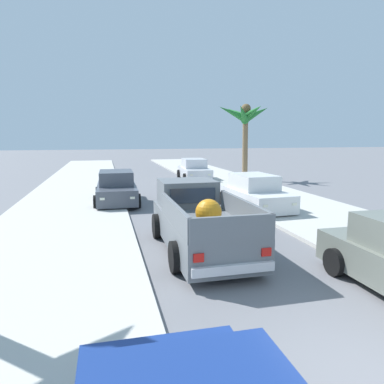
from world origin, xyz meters
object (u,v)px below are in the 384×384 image
(car_right_mid, at_px, (254,193))
(car_left_mid, at_px, (117,188))
(pickup_truck, at_px, (198,221))
(car_right_near, at_px, (194,170))
(palm_tree_left_fore, at_px, (244,118))

(car_right_mid, bearing_deg, car_left_mid, 153.05)
(car_left_mid, bearing_deg, pickup_truck, -74.82)
(car_left_mid, distance_m, car_right_mid, 6.43)
(car_right_near, bearing_deg, pickup_truck, -103.83)
(car_right_near, xyz_separation_m, car_left_mid, (-5.74, -7.65, 0.00))
(car_right_mid, relative_size, palm_tree_left_fore, 0.80)
(palm_tree_left_fore, bearing_deg, car_right_near, 168.76)
(car_right_mid, bearing_deg, car_right_near, 89.97)
(car_right_mid, distance_m, palm_tree_left_fore, 11.11)
(car_left_mid, bearing_deg, car_right_mid, -26.95)
(car_right_near, height_order, car_right_mid, same)
(car_right_mid, bearing_deg, palm_tree_left_fore, 70.40)
(pickup_truck, relative_size, car_right_mid, 1.20)
(car_right_near, bearing_deg, palm_tree_left_fore, -11.24)
(car_right_near, relative_size, car_left_mid, 1.01)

